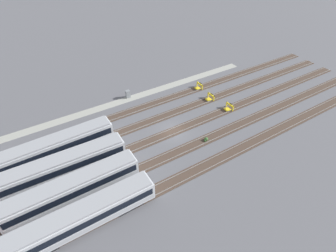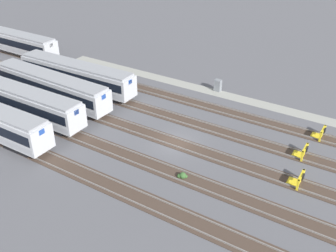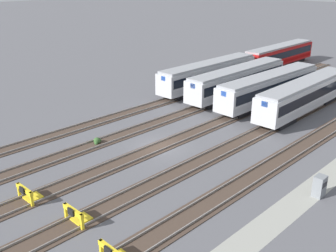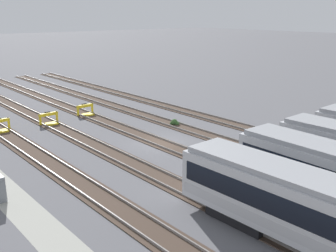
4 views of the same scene
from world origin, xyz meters
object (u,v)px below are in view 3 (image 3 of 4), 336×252
at_px(bumper_stop_middle_track, 29,194).
at_px(subway_car_front_row_left_inner, 209,74).
at_px(subway_car_front_row_centre, 305,95).
at_px(subway_car_back_row_leftmost, 280,55).
at_px(electrical_cabinet, 320,186).
at_px(subway_car_front_row_right_inner, 270,87).
at_px(bumper_stop_near_inner_track, 77,216).
at_px(weed_clump, 97,141).
at_px(subway_car_front_row_leftmost, 238,80).

bearing_deg(bumper_stop_middle_track, subway_car_front_row_left_inner, 16.62).
relative_size(subway_car_front_row_centre, subway_car_back_row_leftmost, 1.00).
bearing_deg(electrical_cabinet, subway_car_front_row_right_inner, 40.75).
xyz_separation_m(subway_car_front_row_right_inner, electrical_cabinet, (-16.51, -14.22, -1.24)).
distance_m(subway_car_front_row_left_inner, bumper_stop_middle_track, 32.98).
relative_size(subway_car_front_row_centre, subway_car_front_row_right_inner, 1.00).
bearing_deg(bumper_stop_middle_track, subway_car_front_row_centre, -8.38).
bearing_deg(subway_car_front_row_centre, bumper_stop_near_inner_track, -179.93).
bearing_deg(weed_clump, subway_car_front_row_right_inner, -12.38).
height_order(subway_car_front_row_centre, subway_car_front_row_right_inner, same).
xyz_separation_m(subway_car_front_row_left_inner, weed_clump, (-22.23, -4.60, -1.80)).
bearing_deg(subway_car_front_row_centre, electrical_cabinet, -149.74).
xyz_separation_m(subway_car_back_row_leftmost, bumper_stop_near_inner_track, (-49.35, -14.05, -1.53)).
bearing_deg(bumper_stop_near_inner_track, subway_car_back_row_leftmost, 15.89).
height_order(bumper_stop_middle_track, weed_clump, bumper_stop_middle_track).
bearing_deg(subway_car_front_row_centre, subway_car_front_row_right_inner, 90.00).
relative_size(subway_car_front_row_left_inner, weed_clump, 19.59).
height_order(bumper_stop_near_inner_track, weed_clump, bumper_stop_near_inner_track).
bearing_deg(weed_clump, electrical_cabinet, -73.33).
distance_m(subway_car_front_row_left_inner, subway_car_back_row_leftmost, 18.73).
distance_m(subway_car_front_row_left_inner, subway_car_front_row_right_inner, 9.48).
bearing_deg(electrical_cabinet, subway_car_back_row_leftmost, 33.86).
bearing_deg(weed_clump, subway_car_front_row_centre, -23.07).
xyz_separation_m(subway_car_front_row_centre, electrical_cabinet, (-16.51, -9.63, -1.24)).
bearing_deg(bumper_stop_near_inner_track, weed_clump, 48.57).
bearing_deg(bumper_stop_near_inner_track, subway_car_front_row_centre, 0.07).
bearing_deg(bumper_stop_near_inner_track, subway_car_front_row_leftmost, 16.96).
xyz_separation_m(subway_car_front_row_right_inner, weed_clump, (-22.23, 4.88, -1.80)).
relative_size(bumper_stop_near_inner_track, weed_clump, 2.18).
height_order(subway_car_front_row_right_inner, bumper_stop_near_inner_track, subway_car_front_row_right_inner).
height_order(subway_car_front_row_right_inner, bumper_stop_middle_track, subway_car_front_row_right_inner).
distance_m(subway_car_front_row_leftmost, bumper_stop_near_inner_track, 32.05).
bearing_deg(electrical_cabinet, subway_car_front_row_centre, 30.26).
xyz_separation_m(subway_car_front_row_leftmost, bumper_stop_near_inner_track, (-30.62, -9.34, -1.53)).
relative_size(subway_car_front_row_centre, bumper_stop_middle_track, 9.00).
bearing_deg(electrical_cabinet, subway_car_front_row_leftmost, 48.91).
distance_m(subway_car_front_row_centre, electrical_cabinet, 19.15).
bearing_deg(electrical_cabinet, bumper_stop_near_inner_track, 145.78).
xyz_separation_m(subway_car_back_row_leftmost, bumper_stop_middle_track, (-50.30, -9.36, -1.53)).
distance_m(subway_car_front_row_leftmost, subway_car_front_row_right_inner, 4.71).
distance_m(subway_car_front_row_right_inner, electrical_cabinet, 21.83).
xyz_separation_m(subway_car_front_row_right_inner, bumper_stop_middle_track, (-31.57, 0.06, -1.53)).
distance_m(subway_car_front_row_leftmost, electrical_cabinet, 25.15).
relative_size(subway_car_front_row_right_inner, bumper_stop_middle_track, 9.01).
bearing_deg(subway_car_front_row_leftmost, bumper_stop_middle_track, -171.63).
relative_size(subway_car_front_row_left_inner, subway_car_front_row_right_inner, 1.00).
height_order(subway_car_front_row_left_inner, subway_car_front_row_right_inner, same).
bearing_deg(bumper_stop_middle_track, subway_car_front_row_right_inner, -0.11).
bearing_deg(subway_car_back_row_leftmost, subway_car_front_row_left_inner, 179.82).
distance_m(subway_car_front_row_centre, subway_car_front_row_right_inner, 4.59).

